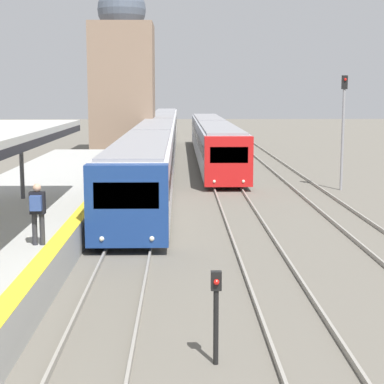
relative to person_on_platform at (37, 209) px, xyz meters
name	(u,v)px	position (x,y,z in m)	size (l,w,h in m)	color
person_on_platform	(37,209)	(0.00, 0.00, 0.00)	(0.40, 0.40, 1.66)	#2D2D33
train_near	(160,134)	(2.13, 36.65, -0.36)	(2.63, 67.75, 2.99)	navy
train_far	(212,138)	(6.33, 32.31, -0.36)	(2.53, 32.98, 2.99)	red
signal_post_near	(216,307)	(4.46, -5.37, -0.90)	(0.20, 0.21, 1.81)	black
signal_mast_far	(343,120)	(12.31, 16.46, 1.66)	(0.28, 0.29, 5.97)	gray
distant_domed_building	(123,75)	(-1.00, 38.33, 4.57)	(5.25, 5.25, 13.95)	#89705B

